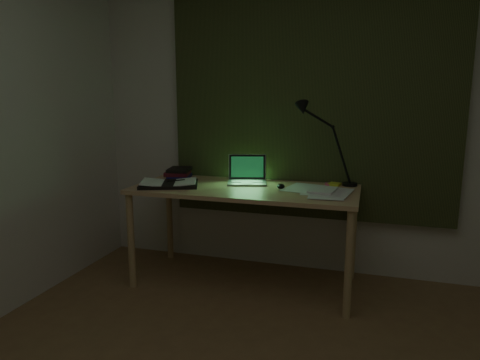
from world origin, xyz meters
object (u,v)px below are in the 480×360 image
(laptop, at_px, (247,170))
(desk_lamp, at_px, (352,146))
(desk, at_px, (245,236))
(open_textbook, at_px, (169,183))
(book_stack, at_px, (179,173))
(loose_papers, at_px, (315,189))

(laptop, xyz_separation_m, desk_lamp, (0.75, 0.15, 0.19))
(desk, height_order, open_textbook, open_textbook)
(desk, bearing_deg, laptop, 98.65)
(book_stack, distance_m, desk_lamp, 1.38)
(loose_papers, relative_size, desk_lamp, 0.67)
(laptop, distance_m, loose_papers, 0.55)
(book_stack, bearing_deg, loose_papers, -8.65)
(open_textbook, xyz_separation_m, loose_papers, (1.06, 0.14, -0.01))
(laptop, relative_size, desk_lamp, 0.56)
(laptop, xyz_separation_m, book_stack, (-0.60, 0.06, -0.06))
(desk, bearing_deg, desk_lamp, 21.25)
(loose_papers, bearing_deg, open_textbook, -172.69)
(desk, height_order, laptop, laptop)
(open_textbook, xyz_separation_m, desk_lamp, (1.29, 0.39, 0.28))
(desk, xyz_separation_m, open_textbook, (-0.56, -0.11, 0.39))
(open_textbook, distance_m, desk_lamp, 1.38)
(desk, xyz_separation_m, book_stack, (-0.62, 0.20, 0.42))
(desk, height_order, book_stack, book_stack)
(open_textbook, bearing_deg, loose_papers, -13.38)
(book_stack, height_order, loose_papers, book_stack)
(laptop, bearing_deg, book_stack, 158.16)
(laptop, bearing_deg, desk, -97.10)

